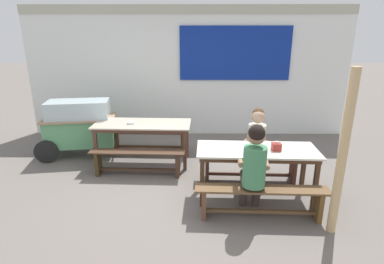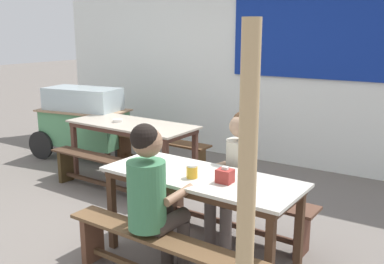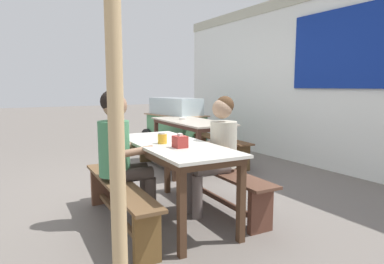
% 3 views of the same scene
% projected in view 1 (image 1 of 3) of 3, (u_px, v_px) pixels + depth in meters
% --- Properties ---
extents(ground_plane, '(40.00, 40.00, 0.00)m').
position_uv_depth(ground_plane, '(184.00, 185.00, 5.07)').
color(ground_plane, '#6A625C').
extents(backdrop_wall, '(7.36, 0.23, 2.93)m').
position_uv_depth(backdrop_wall, '(189.00, 69.00, 7.20)').
color(backdrop_wall, white).
rests_on(backdrop_wall, ground_plane).
extents(dining_table_far, '(1.78, 0.79, 0.78)m').
position_uv_depth(dining_table_far, '(143.00, 127.00, 5.75)').
color(dining_table_far, '#BAAC99').
rests_on(dining_table_far, ground_plane).
extents(dining_table_near, '(1.74, 0.75, 0.78)m').
position_uv_depth(dining_table_near, '(257.00, 154.00, 4.51)').
color(dining_table_near, silver).
rests_on(dining_table_near, ground_plane).
extents(bench_far_back, '(1.63, 0.35, 0.45)m').
position_uv_depth(bench_far_back, '(149.00, 138.00, 6.40)').
color(bench_far_back, brown).
rests_on(bench_far_back, ground_plane).
extents(bench_far_front, '(1.62, 0.30, 0.45)m').
position_uv_depth(bench_far_front, '(137.00, 160.00, 5.34)').
color(bench_far_front, '#412C1E').
rests_on(bench_far_front, ground_plane).
extents(bench_near_back, '(1.67, 0.36, 0.45)m').
position_uv_depth(bench_near_back, '(250.00, 163.00, 5.16)').
color(bench_near_back, brown).
rests_on(bench_near_back, ground_plane).
extents(bench_near_front, '(1.75, 0.31, 0.45)m').
position_uv_depth(bench_near_front, '(261.00, 198.00, 4.10)').
color(bench_near_front, brown).
rests_on(bench_near_front, ground_plane).
extents(food_cart, '(1.73, 0.93, 1.11)m').
position_uv_depth(food_cart, '(79.00, 125.00, 6.14)').
color(food_cart, '#589C67').
rests_on(food_cart, ground_plane).
extents(person_near_front, '(0.43, 0.54, 1.31)m').
position_uv_depth(person_near_front, '(254.00, 164.00, 4.02)').
color(person_near_front, '#413732').
rests_on(person_near_front, ground_plane).
extents(person_right_near_table, '(0.43, 0.54, 1.24)m').
position_uv_depth(person_right_near_table, '(257.00, 142.00, 4.96)').
color(person_right_near_table, '#675B57').
rests_on(person_right_near_table, ground_plane).
extents(tissue_box, '(0.13, 0.11, 0.13)m').
position_uv_depth(tissue_box, '(276.00, 147.00, 4.41)').
color(tissue_box, '#A1302B').
rests_on(tissue_box, dining_table_near).
extents(condiment_jar, '(0.09, 0.09, 0.11)m').
position_uv_depth(condiment_jar, '(257.00, 148.00, 4.37)').
color(condiment_jar, gold).
rests_on(condiment_jar, dining_table_near).
extents(soup_bowl, '(0.13, 0.13, 0.04)m').
position_uv_depth(soup_bowl, '(131.00, 123.00, 5.67)').
color(soup_bowl, silver).
rests_on(soup_bowl, dining_table_far).
extents(wooden_support_post, '(0.11, 0.11, 2.03)m').
position_uv_depth(wooden_support_post, '(342.00, 156.00, 3.61)').
color(wooden_support_post, tan).
rests_on(wooden_support_post, ground_plane).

